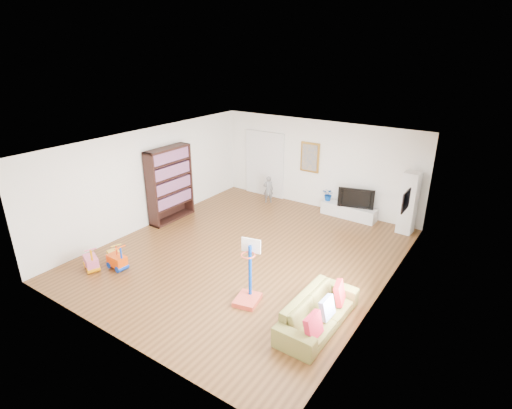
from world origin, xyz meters
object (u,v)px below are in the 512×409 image
Objects in this scene: media_console at (349,211)px; basketball_hoop at (247,273)px; bookshelf at (170,184)px; sofa at (318,312)px.

basketball_hoop is (-0.05, -5.10, 0.47)m from media_console.
media_console is 0.77× the size of bookshelf.
media_console is 1.24× the size of basketball_hoop.
media_console is at bearing 77.06° from basketball_hoop.
bookshelf is 1.62× the size of basketball_hoop.
media_console is at bearing 35.45° from bookshelf.
media_console is at bearing 17.11° from sofa.
bookshelf reaches higher than media_console.
bookshelf is at bearing -142.95° from media_console.
basketball_hoop is at bearing -88.80° from media_console.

